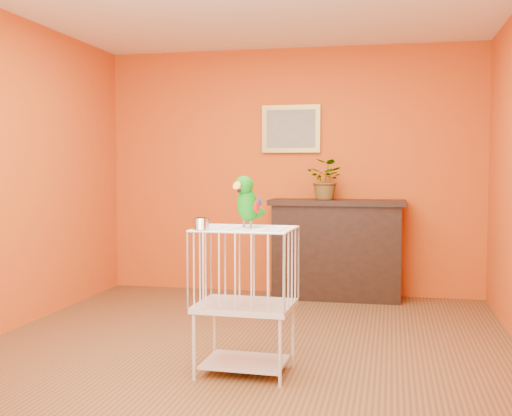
# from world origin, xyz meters

# --- Properties ---
(ground) EXTENTS (4.50, 4.50, 0.00)m
(ground) POSITION_xyz_m (0.00, 0.00, 0.00)
(ground) COLOR brown
(ground) RESTS_ON ground
(room_shell) EXTENTS (4.50, 4.50, 4.50)m
(room_shell) POSITION_xyz_m (0.00, 0.00, 1.58)
(room_shell) COLOR #C74912
(room_shell) RESTS_ON ground
(console_cabinet) EXTENTS (1.37, 0.49, 1.01)m
(console_cabinet) POSITION_xyz_m (0.51, 2.01, 0.51)
(console_cabinet) COLOR black
(console_cabinet) RESTS_ON ground
(potted_plant) EXTENTS (0.51, 0.53, 0.32)m
(potted_plant) POSITION_xyz_m (0.40, 2.05, 1.17)
(potted_plant) COLOR #26722D
(potted_plant) RESTS_ON console_cabinet
(framed_picture) EXTENTS (0.62, 0.04, 0.50)m
(framed_picture) POSITION_xyz_m (0.00, 2.22, 1.75)
(framed_picture) COLOR #B99742
(framed_picture) RESTS_ON room_shell
(birdcage) EXTENTS (0.63, 0.49, 0.95)m
(birdcage) POSITION_xyz_m (0.13, -0.52, 0.49)
(birdcage) COLOR silver
(birdcage) RESTS_ON ground
(feed_cup) EXTENTS (0.10, 0.10, 0.07)m
(feed_cup) POSITION_xyz_m (-0.11, -0.71, 0.99)
(feed_cup) COLOR silver
(feed_cup) RESTS_ON birdcage
(parrot) EXTENTS (0.19, 0.30, 0.34)m
(parrot) POSITION_xyz_m (0.14, -0.48, 1.12)
(parrot) COLOR #59544C
(parrot) RESTS_ON birdcage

